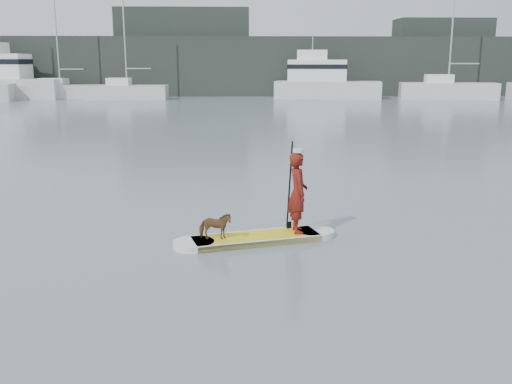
{
  "coord_description": "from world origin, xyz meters",
  "views": [
    {
      "loc": [
        -4.36,
        -9.24,
        3.46
      ],
      "look_at": [
        -4.0,
        1.51,
        1.0
      ],
      "focal_mm": 40.0,
      "sensor_mm": 36.0,
      "label": 1
    }
  ],
  "objects_px": {
    "sailboat_c": "(127,91)",
    "sailboat_e": "(447,89)",
    "dog": "(215,226)",
    "sailboat_b": "(60,90)",
    "paddleboard": "(256,238)",
    "motor_yacht_a": "(323,81)",
    "motor_yacht_b": "(4,78)",
    "paddler": "(298,193)"
  },
  "relations": [
    {
      "from": "sailboat_e",
      "to": "motor_yacht_b",
      "type": "height_order",
      "value": "sailboat_e"
    },
    {
      "from": "paddler",
      "to": "sailboat_c",
      "type": "relative_size",
      "value": 0.15
    },
    {
      "from": "paddleboard",
      "to": "dog",
      "type": "distance_m",
      "value": 0.89
    },
    {
      "from": "sailboat_b",
      "to": "sailboat_c",
      "type": "xyz_separation_m",
      "value": [
        6.58,
        -1.26,
        -0.03
      ]
    },
    {
      "from": "paddleboard",
      "to": "motor_yacht_b",
      "type": "height_order",
      "value": "motor_yacht_b"
    },
    {
      "from": "sailboat_c",
      "to": "motor_yacht_b",
      "type": "height_order",
      "value": "sailboat_c"
    },
    {
      "from": "dog",
      "to": "sailboat_e",
      "type": "relative_size",
      "value": 0.05
    },
    {
      "from": "sailboat_c",
      "to": "paddler",
      "type": "bearing_deg",
      "value": -74.61
    },
    {
      "from": "paddler",
      "to": "motor_yacht_a",
      "type": "relative_size",
      "value": 0.15
    },
    {
      "from": "dog",
      "to": "sailboat_b",
      "type": "bearing_deg",
      "value": 20.42
    },
    {
      "from": "paddleboard",
      "to": "motor_yacht_a",
      "type": "height_order",
      "value": "motor_yacht_a"
    },
    {
      "from": "sailboat_c",
      "to": "sailboat_e",
      "type": "relative_size",
      "value": 0.83
    },
    {
      "from": "paddler",
      "to": "sailboat_c",
      "type": "distance_m",
      "value": 45.26
    },
    {
      "from": "paddleboard",
      "to": "sailboat_b",
      "type": "height_order",
      "value": "sailboat_b"
    },
    {
      "from": "sailboat_b",
      "to": "motor_yacht_a",
      "type": "relative_size",
      "value": 1.14
    },
    {
      "from": "paddleboard",
      "to": "sailboat_e",
      "type": "xyz_separation_m",
      "value": [
        19.58,
        43.32,
        0.86
      ]
    },
    {
      "from": "motor_yacht_a",
      "to": "motor_yacht_b",
      "type": "height_order",
      "value": "motor_yacht_b"
    },
    {
      "from": "paddleboard",
      "to": "sailboat_e",
      "type": "distance_m",
      "value": 47.55
    },
    {
      "from": "sailboat_e",
      "to": "motor_yacht_b",
      "type": "bearing_deg",
      "value": -172.88
    },
    {
      "from": "paddler",
      "to": "sailboat_b",
      "type": "xyz_separation_m",
      "value": [
        -18.12,
        45.02,
        -0.1
      ]
    },
    {
      "from": "motor_yacht_a",
      "to": "paddleboard",
      "type": "bearing_deg",
      "value": -90.44
    },
    {
      "from": "dog",
      "to": "sailboat_b",
      "type": "height_order",
      "value": "sailboat_b"
    },
    {
      "from": "sailboat_b",
      "to": "motor_yacht_a",
      "type": "xyz_separation_m",
      "value": [
        25.28,
        -0.3,
        0.88
      ]
    },
    {
      "from": "sailboat_c",
      "to": "sailboat_e",
      "type": "distance_m",
      "value": 30.29
    },
    {
      "from": "dog",
      "to": "paddleboard",
      "type": "bearing_deg",
      "value": -74.17
    },
    {
      "from": "sailboat_e",
      "to": "motor_yacht_a",
      "type": "height_order",
      "value": "sailboat_e"
    },
    {
      "from": "paddler",
      "to": "motor_yacht_b",
      "type": "xyz_separation_m",
      "value": [
        -23.54,
        45.53,
        1.03
      ]
    },
    {
      "from": "dog",
      "to": "sailboat_c",
      "type": "xyz_separation_m",
      "value": [
        -9.91,
        44.21,
        0.41
      ]
    },
    {
      "from": "paddleboard",
      "to": "motor_yacht_a",
      "type": "relative_size",
      "value": 0.31
    },
    {
      "from": "sailboat_b",
      "to": "paddler",
      "type": "bearing_deg",
      "value": -76.77
    },
    {
      "from": "motor_yacht_b",
      "to": "motor_yacht_a",
      "type": "bearing_deg",
      "value": 5.18
    },
    {
      "from": "paddleboard",
      "to": "motor_yacht_a",
      "type": "distance_m",
      "value": 45.69
    },
    {
      "from": "paddleboard",
      "to": "sailboat_b",
      "type": "xyz_separation_m",
      "value": [
        -17.28,
        45.25,
        0.77
      ]
    },
    {
      "from": "dog",
      "to": "sailboat_b",
      "type": "distance_m",
      "value": 48.37
    },
    {
      "from": "paddler",
      "to": "sailboat_e",
      "type": "xyz_separation_m",
      "value": [
        18.74,
        43.09,
        -0.01
      ]
    },
    {
      "from": "paddler",
      "to": "sailboat_b",
      "type": "distance_m",
      "value": 48.53
    },
    {
      "from": "dog",
      "to": "motor_yacht_a",
      "type": "relative_size",
      "value": 0.06
    },
    {
      "from": "motor_yacht_a",
      "to": "motor_yacht_b",
      "type": "xyz_separation_m",
      "value": [
        -30.7,
        0.81,
        0.25
      ]
    },
    {
      "from": "motor_yacht_a",
      "to": "dog",
      "type": "bearing_deg",
      "value": -91.37
    },
    {
      "from": "motor_yacht_a",
      "to": "sailboat_b",
      "type": "bearing_deg",
      "value": -171.02
    },
    {
      "from": "sailboat_b",
      "to": "sailboat_e",
      "type": "bearing_deg",
      "value": -11.68
    },
    {
      "from": "paddler",
      "to": "dog",
      "type": "distance_m",
      "value": 1.78
    }
  ]
}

